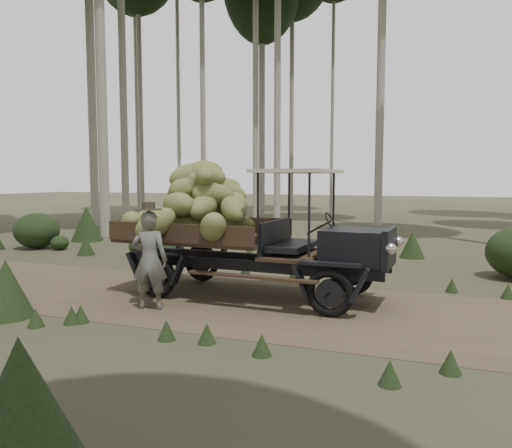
{
  "coord_description": "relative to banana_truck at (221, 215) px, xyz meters",
  "views": [
    {
      "loc": [
        1.98,
        -8.51,
        2.35
      ],
      "look_at": [
        -1.47,
        0.59,
        1.45
      ],
      "focal_mm": 35.0,
      "sensor_mm": 36.0,
      "label": 1
    }
  ],
  "objects": [
    {
      "name": "ground",
      "position": [
        2.22,
        -0.56,
        -1.62
      ],
      "size": [
        120.0,
        120.0,
        0.0
      ],
      "primitive_type": "plane",
      "color": "#473D2B",
      "rests_on": "ground"
    },
    {
      "name": "dirt_track",
      "position": [
        2.22,
        -0.56,
        -1.61
      ],
      "size": [
        70.0,
        4.0,
        0.01
      ],
      "primitive_type": "cube",
      "color": "brown",
      "rests_on": "ground"
    },
    {
      "name": "banana_truck",
      "position": [
        0.0,
        0.0,
        0.0
      ],
      "size": [
        5.73,
        2.69,
        2.76
      ],
      "rotation": [
        0.0,
        0.0,
        -0.04
      ],
      "color": "black",
      "rests_on": "ground"
    },
    {
      "name": "farmer",
      "position": [
        -0.7,
        -1.51,
        -0.7
      ],
      "size": [
        0.73,
        0.57,
        1.93
      ],
      "rotation": [
        0.0,
        0.0,
        3.38
      ],
      "color": "#5C5A54",
      "rests_on": "ground"
    },
    {
      "name": "undergrowth",
      "position": [
        1.42,
        -2.44,
        -1.05
      ],
      "size": [
        24.4,
        20.95,
        1.39
      ],
      "color": "#233319",
      "rests_on": "ground"
    }
  ]
}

